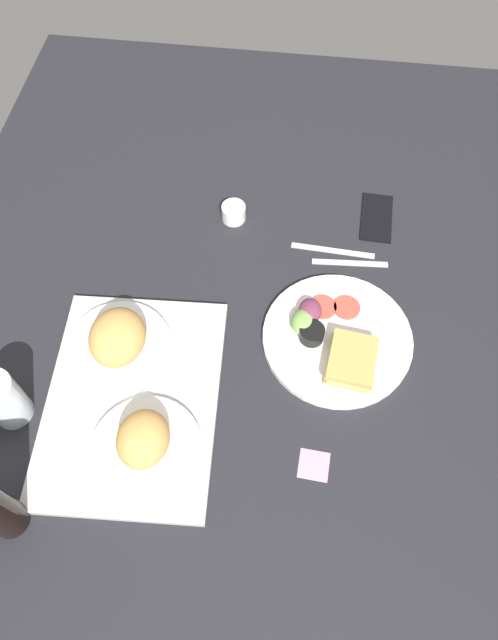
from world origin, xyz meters
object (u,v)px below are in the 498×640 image
(cell_phone, at_px, (377,217))
(bread_plate_near, at_px, (144,444))
(serving_tray, at_px, (133,400))
(knife, at_px, (333,250))
(espresso_cup, at_px, (234,213))
(fork, at_px, (350,263))
(sticky_note, at_px, (314,465))
(plate_with_salad, at_px, (336,339))
(drinking_glass, at_px, (3,400))
(bread_plate_far, at_px, (118,341))

(cell_phone, bearing_deg, bread_plate_near, 148.23)
(serving_tray, relative_size, knife, 2.37)
(espresso_cup, distance_m, fork, 0.29)
(espresso_cup, height_order, sticky_note, espresso_cup)
(sticky_note, bearing_deg, knife, -1.11)
(serving_tray, distance_m, plate_with_salad, 0.42)
(sticky_note, bearing_deg, plate_with_salad, -5.61)
(drinking_glass, relative_size, knife, 0.66)
(plate_with_salad, relative_size, sticky_note, 5.52)
(plate_with_salad, xyz_separation_m, knife, (0.24, 0.02, -0.01))
(espresso_cup, bearing_deg, serving_tray, 164.76)
(plate_with_salad, bearing_deg, drinking_glass, 110.61)
(bread_plate_far, xyz_separation_m, drinking_glass, (-0.15, 0.18, 0.01))
(plate_with_salad, bearing_deg, knife, 3.86)
(plate_with_salad, distance_m, fork, 0.21)
(bread_plate_near, relative_size, fork, 1.23)
(drinking_glass, bearing_deg, serving_tray, -77.34)
(bread_plate_near, bearing_deg, bread_plate_far, 25.91)
(bread_plate_far, xyz_separation_m, sticky_note, (-0.18, -0.40, -0.06))
(plate_with_salad, bearing_deg, cell_phone, -13.27)
(bread_plate_far, xyz_separation_m, espresso_cup, (0.38, -0.18, -0.04))
(plate_with_salad, bearing_deg, fork, -6.64)
(drinking_glass, height_order, knife, drinking_glass)
(drinking_glass, distance_m, sticky_note, 0.59)
(drinking_glass, distance_m, cell_phone, 0.90)
(serving_tray, distance_m, drinking_glass, 0.24)
(plate_with_salad, distance_m, espresso_cup, 0.40)
(espresso_cup, relative_size, cell_phone, 0.39)
(drinking_glass, height_order, cell_phone, drinking_glass)
(bread_plate_far, relative_size, espresso_cup, 3.82)
(serving_tray, height_order, plate_with_salad, plate_with_salad)
(serving_tray, bearing_deg, espresso_cup, -15.24)
(bread_plate_far, bearing_deg, drinking_glass, 129.86)
(serving_tray, xyz_separation_m, knife, (0.41, -0.37, -0.01))
(bread_plate_far, height_order, fork, bread_plate_far)
(knife, xyz_separation_m, sticky_note, (-0.50, 0.01, -0.00))
(serving_tray, distance_m, knife, 0.55)
(bread_plate_far, relative_size, fork, 1.26)
(bread_plate_near, distance_m, cell_phone, 0.75)
(serving_tray, height_order, bread_plate_far, bread_plate_far)
(knife, distance_m, cell_phone, 0.15)
(plate_with_salad, height_order, drinking_glass, drinking_glass)
(drinking_glass, height_order, espresso_cup, drinking_glass)
(plate_with_salad, bearing_deg, bread_plate_far, 100.48)
(espresso_cup, xyz_separation_m, fork, (-0.10, -0.28, -0.02))
(bread_plate_far, bearing_deg, fork, -57.76)
(serving_tray, xyz_separation_m, espresso_cup, (0.48, -0.13, 0.01))
(serving_tray, relative_size, cell_phone, 3.13)
(serving_tray, bearing_deg, drinking_glass, 102.66)
(bread_plate_near, bearing_deg, drinking_glass, 80.46)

